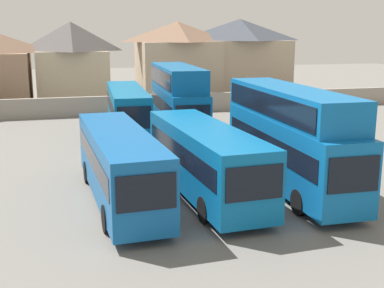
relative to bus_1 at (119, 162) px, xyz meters
name	(u,v)px	position (x,y,z in m)	size (l,w,h in m)	color
ground	(145,127)	(4.15, 17.87, -1.87)	(140.00, 140.00, 0.00)	slate
depot_boundary_wall	(133,105)	(4.15, 24.56, -0.97)	(56.00, 0.50, 1.80)	gray
bus_1	(119,162)	(0.00, 0.00, 0.00)	(2.97, 11.25, 3.26)	#0F559D
bus_2	(205,156)	(3.97, -0.09, 0.01)	(3.20, 11.05, 3.28)	#0A60A1
bus_3	(289,132)	(8.28, -0.03, 0.93)	(2.71, 11.55, 4.96)	#0E60A6
bus_4	(127,109)	(2.32, 14.64, 0.15)	(3.06, 11.76, 3.55)	#0B6297
bus_5	(178,96)	(6.15, 14.55, 1.01)	(3.22, 11.24, 5.11)	#0D5B9B
house_terrace_centre	(72,63)	(-1.01, 31.75, 2.55)	(7.50, 6.46, 8.65)	#C6B293
house_terrace_right	(178,62)	(10.13, 31.37, 2.57)	(8.72, 7.35, 8.72)	tan
house_terrace_far_right	(239,59)	(17.49, 32.08, 2.74)	(10.42, 8.10, 9.04)	tan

